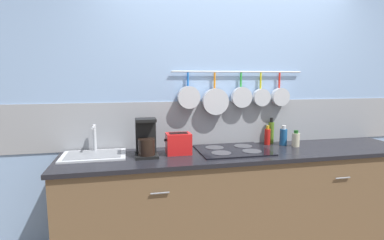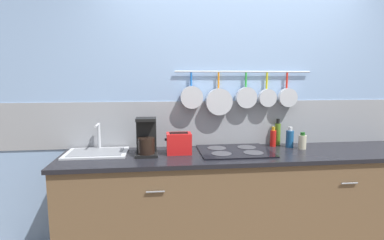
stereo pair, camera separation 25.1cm
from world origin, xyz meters
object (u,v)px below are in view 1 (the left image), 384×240
object	(u,v)px
bottle_sesame_oil	(267,136)
bottle_vinegar	(283,136)
toaster	(178,144)
bottle_cooking_wine	(296,139)
bottle_olive_oil	(271,132)
coffee_maker	(146,141)

from	to	relation	value
bottle_sesame_oil	bottle_vinegar	size ratio (longest dim) A/B	0.98
toaster	bottle_sesame_oil	bearing A→B (deg)	10.43
bottle_vinegar	bottle_cooking_wine	size ratio (longest dim) A/B	1.24
bottle_olive_oil	bottle_vinegar	world-z (taller)	bottle_olive_oil
toaster	bottle_sesame_oil	world-z (taller)	bottle_sesame_oil
bottle_olive_oil	bottle_vinegar	xyz separation A→B (m)	(0.08, -0.11, -0.03)
bottle_vinegar	bottle_cooking_wine	world-z (taller)	bottle_vinegar
coffee_maker	bottle_olive_oil	bearing A→B (deg)	11.08
bottle_vinegar	bottle_olive_oil	bearing A→B (deg)	124.68
coffee_maker	toaster	bearing A→B (deg)	3.76
toaster	bottle_cooking_wine	distance (m)	1.14
bottle_sesame_oil	bottle_cooking_wine	bearing A→B (deg)	-30.04
bottle_olive_oil	toaster	bearing A→B (deg)	-166.91
coffee_maker	bottle_sesame_oil	xyz separation A→B (m)	(1.19, 0.19, -0.05)
toaster	bottle_olive_oil	size ratio (longest dim) A/B	0.89
bottle_vinegar	toaster	bearing A→B (deg)	-173.60
bottle_olive_oil	bottle_cooking_wine	distance (m)	0.25
coffee_maker	bottle_olive_oil	size ratio (longest dim) A/B	1.25
bottle_sesame_oil	bottle_cooking_wine	world-z (taller)	bottle_sesame_oil
bottle_sesame_oil	bottle_vinegar	distance (m)	0.15
bottle_vinegar	coffee_maker	bearing A→B (deg)	-174.15
toaster	bottle_sesame_oil	size ratio (longest dim) A/B	1.21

